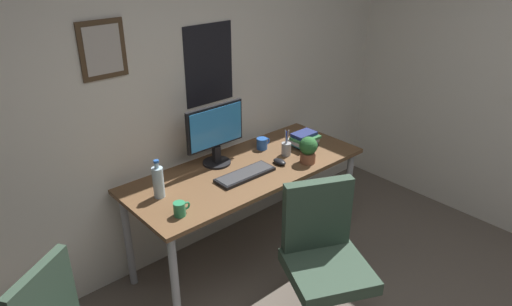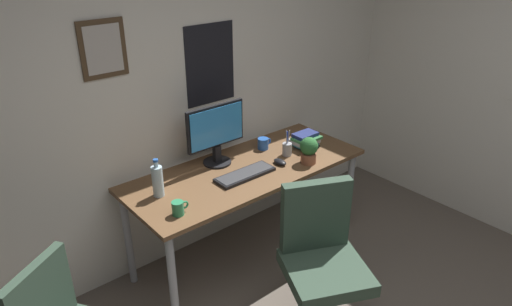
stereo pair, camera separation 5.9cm
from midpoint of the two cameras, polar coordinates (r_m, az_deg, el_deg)
name	(u,v)px [view 1 (the left image)]	position (r m, az deg, el deg)	size (l,w,h in m)	color
wall_back	(171,87)	(3.21, -10.91, 8.02)	(4.40, 0.10, 2.60)	silver
desk	(247,177)	(3.28, -1.67, -3.01)	(1.73, 0.70, 0.75)	brown
office_chair	(323,253)	(2.83, 7.67, -12.13)	(0.61, 0.61, 0.95)	#334738
monitor	(215,132)	(3.22, -5.54, 2.54)	(0.46, 0.20, 0.43)	black
keyboard	(245,174)	(3.13, -1.88, -2.66)	(0.43, 0.15, 0.03)	black
computer_mouse	(280,162)	(3.29, 2.40, -1.08)	(0.06, 0.11, 0.04)	black
water_bottle	(158,182)	(2.92, -12.49, -3.46)	(0.07, 0.07, 0.25)	silver
coffee_mug_near	(180,209)	(2.74, -9.95, -6.79)	(0.11, 0.07, 0.09)	#2D8C59
coffee_mug_far	(262,143)	(3.51, 0.29, 1.18)	(0.12, 0.08, 0.09)	#2659B2
potted_plant	(308,149)	(3.29, 5.93, 0.50)	(0.13, 0.13, 0.19)	brown
pen_cup	(286,148)	(3.41, 3.24, 0.60)	(0.07, 0.07, 0.20)	#9EA0A5
book_stack_left	(304,140)	(3.56, 5.46, 1.62)	(0.21, 0.17, 0.11)	black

